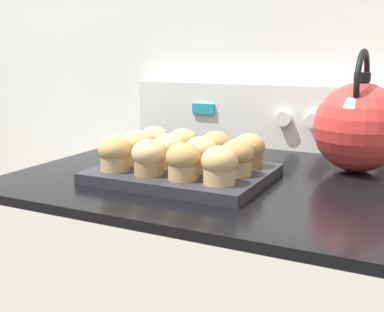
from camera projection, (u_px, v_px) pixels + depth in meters
name	position (u px, v px, depth m)	size (l,w,h in m)	color
wall_back	(275.00, 41.00, 1.32)	(8.00, 0.05, 2.40)	silver
control_panel	(267.00, 116.00, 1.31)	(0.78, 0.07, 0.17)	white
muffin_pan	(183.00, 174.00, 0.98)	(0.34, 0.27, 0.02)	#28282D
muffin_r0_c0	(115.00, 154.00, 0.96)	(0.07, 0.07, 0.07)	tan
muffin_r0_c1	(149.00, 157.00, 0.93)	(0.07, 0.07, 0.07)	#A37A4C
muffin_r0_c2	(183.00, 161.00, 0.89)	(0.07, 0.07, 0.07)	tan
muffin_r0_c3	(219.00, 165.00, 0.86)	(0.07, 0.07, 0.07)	tan
muffin_r1_c0	(138.00, 147.00, 1.02)	(0.07, 0.07, 0.07)	olive
muffin_r1_c1	(168.00, 150.00, 0.99)	(0.07, 0.07, 0.07)	tan
muffin_r1_c2	(200.00, 154.00, 0.96)	(0.07, 0.07, 0.07)	tan
muffin_r1_c3	(237.00, 158.00, 0.92)	(0.07, 0.07, 0.07)	tan
muffin_r2_c0	(154.00, 142.00, 1.09)	(0.07, 0.07, 0.07)	tan
muffin_r2_c1	(183.00, 144.00, 1.06)	(0.07, 0.07, 0.07)	tan
muffin_r2_c2	(216.00, 148.00, 1.02)	(0.07, 0.07, 0.07)	tan
muffin_r2_c3	(249.00, 150.00, 0.99)	(0.07, 0.07, 0.07)	olive
tea_kettle	(359.00, 125.00, 1.03)	(0.19, 0.22, 0.26)	red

